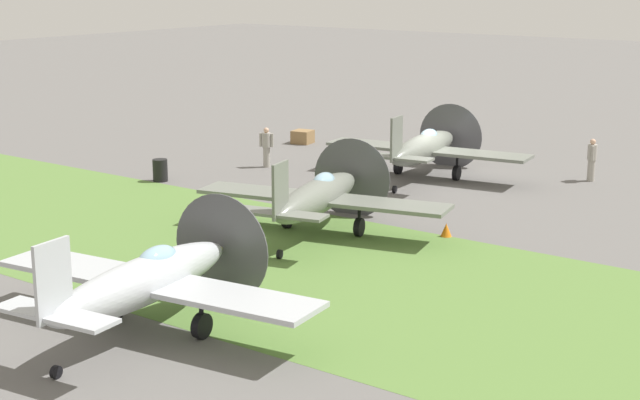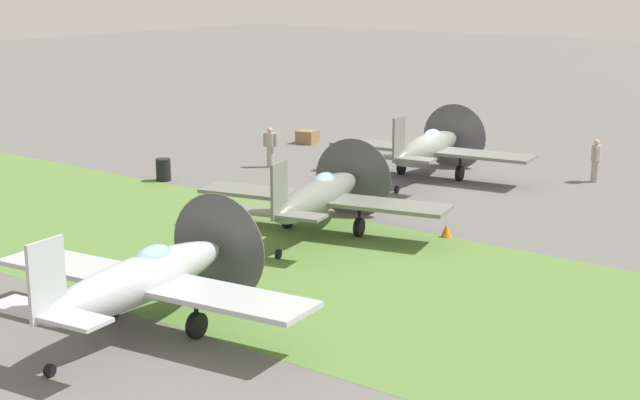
# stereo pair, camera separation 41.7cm
# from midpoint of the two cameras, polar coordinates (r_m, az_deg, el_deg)

# --- Properties ---
(ground_plane) EXTENTS (160.00, 160.00, 0.00)m
(ground_plane) POSITION_cam_midpoint_polar(r_m,az_deg,el_deg) (39.68, 7.53, 1.21)
(ground_plane) COLOR #605E5B
(grass_verge) EXTENTS (120.00, 11.00, 0.01)m
(grass_verge) POSITION_cam_midpoint_polar(r_m,az_deg,el_deg) (29.56, -5.04, -3.03)
(grass_verge) COLOR #567A38
(grass_verge) RESTS_ON ground
(airplane_lead) EXTENTS (8.69, 6.91, 3.08)m
(airplane_lead) POSITION_cam_midpoint_polar(r_m,az_deg,el_deg) (39.52, 6.70, 3.09)
(airplane_lead) COLOR slate
(airplane_lead) RESTS_ON ground
(airplane_wingman) EXTENTS (8.57, 6.86, 3.04)m
(airplane_wingman) POSITION_cam_midpoint_polar(r_m,az_deg,el_deg) (30.99, 0.33, 0.23)
(airplane_wingman) COLOR slate
(airplane_wingman) RESTS_ON ground
(airplane_trail) EXTENTS (8.83, 7.01, 3.13)m
(airplane_trail) POSITION_cam_midpoint_polar(r_m,az_deg,el_deg) (23.05, -9.93, -4.62)
(airplane_trail) COLOR #B2B7BC
(airplane_trail) RESTS_ON ground
(ground_crew_chief) EXTENTS (0.38, 0.59, 1.73)m
(ground_crew_chief) POSITION_cam_midpoint_polar(r_m,az_deg,el_deg) (40.35, 16.27, 2.30)
(ground_crew_chief) COLOR #9E998E
(ground_crew_chief) RESTS_ON ground
(ground_crew_mechanic) EXTENTS (0.58, 0.38, 1.73)m
(ground_crew_mechanic) POSITION_cam_midpoint_polar(r_m,az_deg,el_deg) (41.72, -2.68, 3.19)
(ground_crew_mechanic) COLOR #9E998E
(ground_crew_mechanic) RESTS_ON ground
(fuel_drum) EXTENTS (0.60, 0.60, 0.90)m
(fuel_drum) POSITION_cam_midpoint_polar(r_m,az_deg,el_deg) (39.52, -8.95, 1.78)
(fuel_drum) COLOR black
(fuel_drum) RESTS_ON ground
(supply_crate) EXTENTS (1.05, 1.05, 0.64)m
(supply_crate) POSITION_cam_midpoint_polar(r_m,az_deg,el_deg) (47.47, -0.50, 3.76)
(supply_crate) COLOR olive
(supply_crate) RESTS_ON ground
(runway_marker_cone) EXTENTS (0.36, 0.36, 0.44)m
(runway_marker_cone) POSITION_cam_midpoint_polar(r_m,az_deg,el_deg) (31.22, 7.86, -1.79)
(runway_marker_cone) COLOR orange
(runway_marker_cone) RESTS_ON ground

